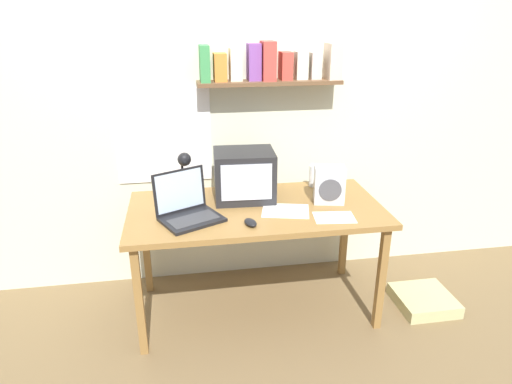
{
  "coord_description": "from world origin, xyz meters",
  "views": [
    {
      "loc": [
        -0.42,
        -2.54,
        1.86
      ],
      "look_at": [
        0.0,
        0.0,
        0.84
      ],
      "focal_mm": 32.0,
      "sensor_mm": 36.0,
      "label": 1
    }
  ],
  "objects_px": {
    "laptop": "(187,207)",
    "computer_mouse": "(251,223)",
    "loose_paper_near_laptop": "(334,217)",
    "juice_glass": "(314,177)",
    "space_heater": "(329,185)",
    "crt_monitor": "(244,175)",
    "corner_desk": "(256,216)",
    "desk_lamp": "(184,172)",
    "floor_cushion": "(424,300)",
    "loose_paper_near_monitor": "(286,211)"
  },
  "relations": [
    {
      "from": "computer_mouse",
      "to": "loose_paper_near_laptop",
      "type": "xyz_separation_m",
      "value": [
        0.5,
        0.02,
        -0.01
      ]
    },
    {
      "from": "space_heater",
      "to": "laptop",
      "type": "bearing_deg",
      "value": -161.95
    },
    {
      "from": "desk_lamp",
      "to": "space_heater",
      "type": "xyz_separation_m",
      "value": [
        0.89,
        -0.22,
        -0.06
      ]
    },
    {
      "from": "floor_cushion",
      "to": "loose_paper_near_laptop",
      "type": "bearing_deg",
      "value": -175.01
    },
    {
      "from": "loose_paper_near_monitor",
      "to": "juice_glass",
      "type": "bearing_deg",
      "value": 53.69
    },
    {
      "from": "crt_monitor",
      "to": "juice_glass",
      "type": "height_order",
      "value": "crt_monitor"
    },
    {
      "from": "computer_mouse",
      "to": "loose_paper_near_laptop",
      "type": "bearing_deg",
      "value": 2.01
    },
    {
      "from": "space_heater",
      "to": "computer_mouse",
      "type": "relative_size",
      "value": 1.97
    },
    {
      "from": "laptop",
      "to": "floor_cushion",
      "type": "height_order",
      "value": "laptop"
    },
    {
      "from": "loose_paper_near_laptop",
      "to": "floor_cushion",
      "type": "relative_size",
      "value": 0.69
    },
    {
      "from": "space_heater",
      "to": "computer_mouse",
      "type": "distance_m",
      "value": 0.6
    },
    {
      "from": "desk_lamp",
      "to": "loose_paper_near_monitor",
      "type": "xyz_separation_m",
      "value": [
        0.59,
        -0.32,
        -0.17
      ]
    },
    {
      "from": "juice_glass",
      "to": "laptop",
      "type": "bearing_deg",
      "value": -156.45
    },
    {
      "from": "loose_paper_near_monitor",
      "to": "space_heater",
      "type": "bearing_deg",
      "value": 18.0
    },
    {
      "from": "computer_mouse",
      "to": "floor_cushion",
      "type": "bearing_deg",
      "value": 3.75
    },
    {
      "from": "corner_desk",
      "to": "computer_mouse",
      "type": "xyz_separation_m",
      "value": [
        -0.07,
        -0.25,
        0.08
      ]
    },
    {
      "from": "desk_lamp",
      "to": "loose_paper_near_monitor",
      "type": "distance_m",
      "value": 0.69
    },
    {
      "from": "corner_desk",
      "to": "crt_monitor",
      "type": "bearing_deg",
      "value": 108.11
    },
    {
      "from": "laptop",
      "to": "juice_glass",
      "type": "relative_size",
      "value": 2.8
    },
    {
      "from": "corner_desk",
      "to": "desk_lamp",
      "type": "height_order",
      "value": "desk_lamp"
    },
    {
      "from": "corner_desk",
      "to": "laptop",
      "type": "height_order",
      "value": "laptop"
    },
    {
      "from": "corner_desk",
      "to": "floor_cushion",
      "type": "distance_m",
      "value": 1.3
    },
    {
      "from": "space_heater",
      "to": "crt_monitor",
      "type": "bearing_deg",
      "value": 176.46
    },
    {
      "from": "corner_desk",
      "to": "juice_glass",
      "type": "xyz_separation_m",
      "value": [
        0.45,
        0.3,
        0.13
      ]
    },
    {
      "from": "laptop",
      "to": "loose_paper_near_monitor",
      "type": "bearing_deg",
      "value": -26.71
    },
    {
      "from": "juice_glass",
      "to": "loose_paper_near_monitor",
      "type": "relative_size",
      "value": 0.46
    },
    {
      "from": "juice_glass",
      "to": "loose_paper_near_monitor",
      "type": "bearing_deg",
      "value": -126.31
    },
    {
      "from": "laptop",
      "to": "space_heater",
      "type": "xyz_separation_m",
      "value": [
        0.89,
        0.09,
        0.05
      ]
    },
    {
      "from": "loose_paper_near_laptop",
      "to": "juice_glass",
      "type": "bearing_deg",
      "value": 87.33
    },
    {
      "from": "juice_glass",
      "to": "loose_paper_near_monitor",
      "type": "distance_m",
      "value": 0.48
    },
    {
      "from": "loose_paper_near_monitor",
      "to": "laptop",
      "type": "bearing_deg",
      "value": 179.43
    },
    {
      "from": "laptop",
      "to": "floor_cushion",
      "type": "distance_m",
      "value": 1.73
    },
    {
      "from": "space_heater",
      "to": "loose_paper_near_monitor",
      "type": "bearing_deg",
      "value": -149.82
    },
    {
      "from": "laptop",
      "to": "computer_mouse",
      "type": "distance_m",
      "value": 0.39
    },
    {
      "from": "computer_mouse",
      "to": "desk_lamp",
      "type": "bearing_deg",
      "value": 126.5
    },
    {
      "from": "laptop",
      "to": "desk_lamp",
      "type": "relative_size",
      "value": 1.36
    },
    {
      "from": "crt_monitor",
      "to": "floor_cushion",
      "type": "bearing_deg",
      "value": -12.5
    },
    {
      "from": "floor_cushion",
      "to": "juice_glass",
      "type": "bearing_deg",
      "value": 145.31
    },
    {
      "from": "desk_lamp",
      "to": "loose_paper_near_monitor",
      "type": "relative_size",
      "value": 0.95
    },
    {
      "from": "desk_lamp",
      "to": "computer_mouse",
      "type": "distance_m",
      "value": 0.61
    },
    {
      "from": "desk_lamp",
      "to": "loose_paper_near_monitor",
      "type": "bearing_deg",
      "value": -47.65
    },
    {
      "from": "laptop",
      "to": "desk_lamp",
      "type": "bearing_deg",
      "value": 64.28
    },
    {
      "from": "space_heater",
      "to": "corner_desk",
      "type": "bearing_deg",
      "value": -166.81
    },
    {
      "from": "space_heater",
      "to": "floor_cushion",
      "type": "relative_size",
      "value": 0.63
    },
    {
      "from": "corner_desk",
      "to": "laptop",
      "type": "bearing_deg",
      "value": -168.88
    },
    {
      "from": "computer_mouse",
      "to": "loose_paper_near_laptop",
      "type": "distance_m",
      "value": 0.5
    },
    {
      "from": "corner_desk",
      "to": "computer_mouse",
      "type": "bearing_deg",
      "value": -106.34
    },
    {
      "from": "space_heater",
      "to": "computer_mouse",
      "type": "bearing_deg",
      "value": -142.45
    },
    {
      "from": "juice_glass",
      "to": "loose_paper_near_laptop",
      "type": "height_order",
      "value": "juice_glass"
    },
    {
      "from": "juice_glass",
      "to": "loose_paper_near_laptop",
      "type": "relative_size",
      "value": 0.59
    }
  ]
}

